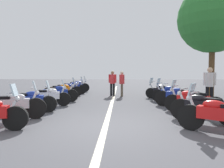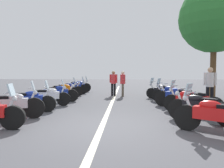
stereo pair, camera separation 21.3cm
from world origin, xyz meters
TOP-DOWN VIEW (x-y plane):
  - ground_plane at (0.00, 0.00)m, footprint 80.00×80.00m
  - lane_centre_stripe at (5.31, 0.00)m, footprint 23.50×0.16m
  - motorcycle_left_row_1 at (0.74, 2.98)m, footprint 0.93×2.09m
  - motorcycle_left_row_2 at (1.93, 2.98)m, footprint 0.76×2.10m
  - motorcycle_left_row_3 at (3.37, 2.78)m, footprint 0.79×2.03m
  - motorcycle_left_row_4 at (4.69, 2.79)m, footprint 0.76×2.16m
  - motorcycle_left_row_5 at (6.00, 2.88)m, footprint 0.94×1.99m
  - motorcycle_left_row_6 at (7.20, 2.99)m, footprint 0.87×2.06m
  - motorcycle_left_row_7 at (8.52, 2.91)m, footprint 0.91×2.03m
  - motorcycle_left_row_8 at (9.99, 2.94)m, footprint 0.83×2.05m
  - motorcycle_right_row_0 at (-0.56, -2.79)m, footprint 1.34×1.80m
  - motorcycle_right_row_1 at (0.64, -2.85)m, footprint 1.34×1.72m
  - motorcycle_right_row_2 at (2.10, -3.03)m, footprint 1.19×1.89m
  - motorcycle_right_row_3 at (3.34, -2.93)m, footprint 1.28×1.95m
  - motorcycle_right_row_4 at (4.72, -2.97)m, footprint 1.15×1.96m
  - motorcycle_right_row_5 at (6.09, -2.80)m, footprint 1.18×1.93m
  - bystander_0 at (7.58, 0.08)m, footprint 0.32×0.50m
  - bystander_1 at (3.91, -4.41)m, footprint 0.32×0.52m
  - bystander_2 at (7.39, -0.51)m, footprint 0.53×0.32m
  - roadside_tree_0 at (6.64, -5.64)m, footprint 3.90×3.90m

SIDE VIEW (x-z plane):
  - ground_plane at x=0.00m, z-range 0.00..0.00m
  - lane_centre_stripe at x=5.31m, z-range 0.00..0.01m
  - motorcycle_left_row_6 at x=7.20m, z-range -0.04..0.95m
  - motorcycle_left_row_4 at x=4.69m, z-range -0.04..0.96m
  - motorcycle_left_row_3 at x=3.37m, z-range -0.14..1.05m
  - motorcycle_right_row_5 at x=6.09m, z-range -0.14..1.05m
  - motorcycle_left_row_2 at x=1.93m, z-range -0.14..1.06m
  - motorcycle_right_row_1 at x=0.64m, z-range -0.04..0.97m
  - motorcycle_right_row_4 at x=4.72m, z-range -0.14..1.07m
  - motorcycle_left_row_5 at x=6.00m, z-range -0.14..1.08m
  - motorcycle_right_row_3 at x=3.34m, z-range -0.04..0.98m
  - motorcycle_left_row_7 at x=8.52m, z-range -0.14..1.08m
  - motorcycle_right_row_2 at x=2.10m, z-range -0.14..1.08m
  - motorcycle_right_row_0 at x=-0.56m, z-range -0.14..1.08m
  - motorcycle_left_row_8 at x=9.99m, z-range -0.14..1.09m
  - motorcycle_left_row_1 at x=0.74m, z-range -0.14..1.09m
  - bystander_2 at x=7.39m, z-range 0.13..1.70m
  - bystander_0 at x=7.58m, z-range 0.13..1.71m
  - bystander_1 at x=3.91m, z-range 0.15..1.87m
  - roadside_tree_0 at x=6.64m, z-range 1.29..7.80m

